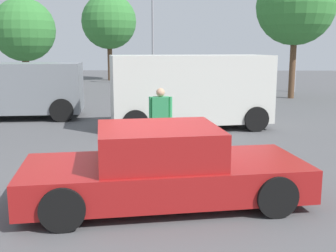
{
  "coord_description": "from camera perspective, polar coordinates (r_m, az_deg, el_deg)",
  "views": [
    {
      "loc": [
        0.55,
        -6.76,
        2.5
      ],
      "look_at": [
        0.32,
        1.79,
        0.9
      ],
      "focal_mm": 44.95,
      "sensor_mm": 36.0,
      "label": 1
    }
  ],
  "objects": [
    {
      "name": "pedestrian",
      "position": [
        10.27,
        -1.01,
        1.66
      ],
      "size": [
        0.57,
        0.25,
        1.53
      ],
      "rotation": [
        0.0,
        0.0,
        4.73
      ],
      "color": "gray",
      "rests_on": "ground_plane"
    },
    {
      "name": "tree_back_center",
      "position": [
        21.93,
        16.93,
        15.33
      ],
      "size": [
        3.79,
        3.79,
        6.39
      ],
      "color": "brown",
      "rests_on": "ground_plane"
    },
    {
      "name": "ground_plane",
      "position": [
        7.23,
        -2.96,
        -9.65
      ],
      "size": [
        80.0,
        80.0,
        0.0
      ],
      "primitive_type": "plane",
      "color": "#515154"
    },
    {
      "name": "tree_back_left",
      "position": [
        33.06,
        -8.0,
        13.84
      ],
      "size": [
        4.14,
        4.14,
        6.5
      ],
      "color": "brown",
      "rests_on": "ground_plane"
    },
    {
      "name": "sedan_foreground",
      "position": [
        6.83,
        -0.7,
        -5.75
      ],
      "size": [
        4.76,
        2.6,
        1.27
      ],
      "rotation": [
        0.0,
        0.0,
        0.19
      ],
      "color": "maroon",
      "rests_on": "ground_plane"
    },
    {
      "name": "light_post_near",
      "position": [
        25.15,
        17.18,
        13.78
      ],
      "size": [
        0.44,
        0.44,
        5.97
      ],
      "color": "gray",
      "rests_on": "ground_plane"
    },
    {
      "name": "light_post_mid",
      "position": [
        28.29,
        -2.09,
        13.97
      ],
      "size": [
        0.44,
        0.44,
        6.09
      ],
      "color": "gray",
      "rests_on": "ground_plane"
    },
    {
      "name": "van_white",
      "position": [
        13.17,
        3.03,
        5.01
      ],
      "size": [
        5.15,
        2.99,
        2.27
      ],
      "rotation": [
        0.0,
        0.0,
        0.21
      ],
      "color": "silver",
      "rests_on": "ground_plane"
    },
    {
      "name": "tree_back_right",
      "position": [
        23.79,
        -18.98,
        12.19
      ],
      "size": [
        3.28,
        3.28,
        5.05
      ],
      "color": "brown",
      "rests_on": "ground_plane"
    },
    {
      "name": "suv_dark",
      "position": [
        15.94,
        -20.47,
        4.8
      ],
      "size": [
        5.12,
        2.72,
        1.96
      ],
      "rotation": [
        0.0,
        0.0,
        0.14
      ],
      "color": "gray",
      "rests_on": "ground_plane"
    }
  ]
}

